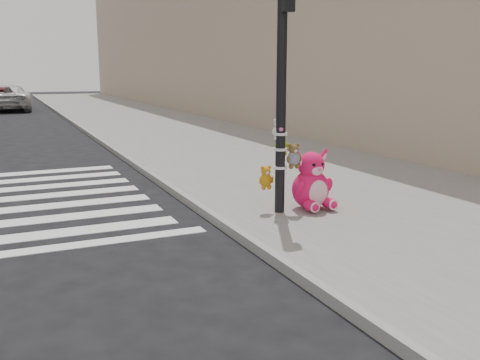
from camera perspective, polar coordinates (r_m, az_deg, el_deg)
name	(u,v)px	position (r m, az deg, el deg)	size (l,w,h in m)	color
ground	(157,283)	(6.45, -8.88, -10.82)	(120.00, 120.00, 0.00)	black
sidewalk_near	(224,146)	(17.23, -1.71, 3.70)	(7.00, 80.00, 0.14)	slate
curb_edge	(116,152)	(16.24, -13.04, 2.92)	(0.12, 80.00, 0.15)	gray
bld_near	(248,19)	(28.55, 0.85, 16.77)	(5.00, 60.00, 10.00)	tan
signal_pole	(281,113)	(8.67, 4.41, 7.09)	(0.70, 0.50, 4.00)	black
pink_bunny	(312,184)	(9.10, 7.66, -0.44)	(0.73, 0.78, 1.03)	#F6145C
red_teddy	(303,194)	(9.79, 6.68, -1.55)	(0.12, 0.08, 0.18)	red
car_white_near	(9,98)	(36.15, -23.44, 8.04)	(2.58, 5.59, 1.55)	silver
car_maroon_near	(1,92)	(49.63, -24.12, 8.52)	(1.71, 4.22, 1.22)	maroon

